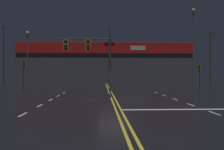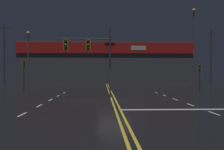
% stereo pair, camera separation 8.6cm
% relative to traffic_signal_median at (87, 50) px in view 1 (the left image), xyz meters
% --- Properties ---
extents(ground_plane, '(200.00, 200.00, 0.00)m').
position_rel_traffic_signal_median_xyz_m(ground_plane, '(2.22, -1.48, -4.17)').
color(ground_plane, black).
extents(road_markings, '(15.26, 60.00, 0.01)m').
position_rel_traffic_signal_median_xyz_m(road_markings, '(3.23, -2.61, -4.17)').
color(road_markings, gold).
rests_on(road_markings, ground).
extents(traffic_signal_median, '(4.92, 0.36, 5.45)m').
position_rel_traffic_signal_median_xyz_m(traffic_signal_median, '(0.00, 0.00, 0.00)').
color(traffic_signal_median, '#38383D').
rests_on(traffic_signal_median, ground).
extents(traffic_signal_corner_northwest, '(0.42, 0.36, 3.87)m').
position_rel_traffic_signal_median_xyz_m(traffic_signal_corner_northwest, '(-8.61, 10.03, -1.33)').
color(traffic_signal_corner_northwest, '#38383D').
rests_on(traffic_signal_corner_northwest, ground).
extents(traffic_signal_corner_northeast, '(0.42, 0.36, 3.28)m').
position_rel_traffic_signal_median_xyz_m(traffic_signal_corner_northeast, '(13.82, 9.65, -1.76)').
color(traffic_signal_corner_northeast, '#38383D').
rests_on(traffic_signal_corner_northeast, ground).
extents(streetlight_median_approach, '(0.56, 0.56, 9.13)m').
position_rel_traffic_signal_median_xyz_m(streetlight_median_approach, '(-11.07, 20.13, 1.68)').
color(streetlight_median_approach, '#59595E').
rests_on(streetlight_median_approach, ground).
extents(streetlight_far_left, '(0.56, 0.56, 11.86)m').
position_rel_traffic_signal_median_xyz_m(streetlight_far_left, '(15.00, 14.87, 3.17)').
color(streetlight_far_left, '#59595E').
rests_on(streetlight_far_left, ground).
extents(building_backdrop, '(38.56, 10.23, 9.09)m').
position_rel_traffic_signal_median_xyz_m(building_backdrop, '(2.22, 35.79, 0.39)').
color(building_backdrop, '#4C4C51').
rests_on(building_backdrop, ground).
extents(utility_pole_row, '(45.39, 0.26, 12.07)m').
position_rel_traffic_signal_median_xyz_m(utility_pole_row, '(2.33, 30.00, 1.88)').
color(utility_pole_row, '#4C3828').
rests_on(utility_pole_row, ground).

